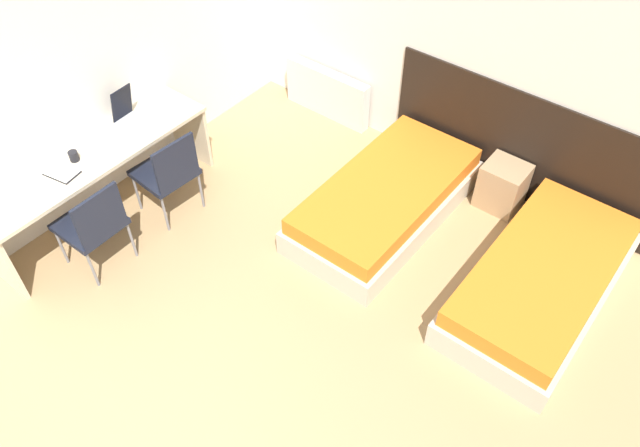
{
  "coord_description": "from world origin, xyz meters",
  "views": [
    {
      "loc": [
        2.15,
        -0.41,
        4.17
      ],
      "look_at": [
        0.0,
        2.32,
        0.55
      ],
      "focal_mm": 35.0,
      "sensor_mm": 36.0,
      "label": 1
    }
  ],
  "objects_px": {
    "chair_near_laptop": "(168,171)",
    "laptop": "(131,116)",
    "bed_near_door": "(542,281)",
    "bed_near_window": "(386,200)",
    "chair_near_notebook": "(93,223)",
    "nightstand": "(502,186)"
  },
  "relations": [
    {
      "from": "bed_near_door",
      "to": "nightstand",
      "type": "distance_m",
      "value": 1.11
    },
    {
      "from": "bed_near_door",
      "to": "laptop",
      "type": "xyz_separation_m",
      "value": [
        -3.62,
        -1.07,
        0.6
      ]
    },
    {
      "from": "nightstand",
      "to": "chair_near_laptop",
      "type": "height_order",
      "value": "chair_near_laptop"
    },
    {
      "from": "chair_near_laptop",
      "to": "bed_near_window",
      "type": "bearing_deg",
      "value": 40.26
    },
    {
      "from": "bed_near_window",
      "to": "bed_near_door",
      "type": "relative_size",
      "value": 1.0
    },
    {
      "from": "chair_near_notebook",
      "to": "bed_near_door",
      "type": "bearing_deg",
      "value": 31.97
    },
    {
      "from": "chair_near_notebook",
      "to": "laptop",
      "type": "bearing_deg",
      "value": 119.04
    },
    {
      "from": "chair_near_laptop",
      "to": "laptop",
      "type": "height_order",
      "value": "laptop"
    },
    {
      "from": "bed_near_door",
      "to": "chair_near_laptop",
      "type": "relative_size",
      "value": 2.2
    },
    {
      "from": "chair_near_laptop",
      "to": "laptop",
      "type": "relative_size",
      "value": 2.55
    },
    {
      "from": "bed_near_window",
      "to": "chair_near_notebook",
      "type": "distance_m",
      "value": 2.55
    },
    {
      "from": "chair_near_notebook",
      "to": "bed_near_window",
      "type": "bearing_deg",
      "value": 50.91
    },
    {
      "from": "nightstand",
      "to": "chair_near_laptop",
      "type": "relative_size",
      "value": 0.52
    },
    {
      "from": "chair_near_laptop",
      "to": "chair_near_notebook",
      "type": "height_order",
      "value": "same"
    },
    {
      "from": "chair_near_laptop",
      "to": "chair_near_notebook",
      "type": "xyz_separation_m",
      "value": [
        0.0,
        -0.82,
        0.0
      ]
    },
    {
      "from": "bed_near_door",
      "to": "chair_near_laptop",
      "type": "height_order",
      "value": "chair_near_laptop"
    },
    {
      "from": "bed_near_window",
      "to": "laptop",
      "type": "relative_size",
      "value": 5.6
    },
    {
      "from": "chair_near_laptop",
      "to": "bed_near_door",
      "type": "bearing_deg",
      "value": 24.37
    },
    {
      "from": "chair_near_laptop",
      "to": "nightstand",
      "type": "bearing_deg",
      "value": 43.87
    },
    {
      "from": "bed_near_window",
      "to": "bed_near_door",
      "type": "xyz_separation_m",
      "value": [
        1.52,
        0.0,
        0.0
      ]
    },
    {
      "from": "bed_near_window",
      "to": "nightstand",
      "type": "bearing_deg",
      "value": 46.47
    },
    {
      "from": "laptop",
      "to": "nightstand",
      "type": "bearing_deg",
      "value": 29.7
    }
  ]
}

